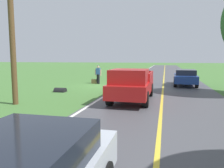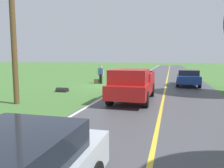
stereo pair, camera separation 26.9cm
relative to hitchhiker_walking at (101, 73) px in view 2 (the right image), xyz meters
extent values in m
plane|color=#427033|center=(-1.16, 1.60, -0.98)|extent=(200.00, 200.00, 0.00)
cube|color=#47474C|center=(-6.00, 1.60, -0.98)|extent=(7.50, 120.00, 0.00)
cube|color=silver|center=(-2.43, 1.60, -0.98)|extent=(0.16, 117.60, 0.00)
cube|color=gold|center=(-6.00, 1.60, -0.98)|extent=(0.14, 117.60, 0.00)
cylinder|color=black|center=(-0.10, 0.16, -0.54)|extent=(0.18, 0.18, 0.88)
cylinder|color=black|center=(0.10, -0.10, -0.54)|extent=(0.18, 0.18, 0.88)
cube|color=#335999|center=(0.00, 0.03, 0.19)|extent=(0.42, 0.29, 0.58)
sphere|color=tan|center=(0.00, 0.03, 0.59)|extent=(0.23, 0.23, 0.23)
sphere|color=#4C564C|center=(0.00, 0.03, 0.67)|extent=(0.20, 0.20, 0.20)
cube|color=black|center=(-0.01, -0.17, 0.22)|extent=(0.34, 0.23, 0.44)
cylinder|color=tan|center=(-0.26, 0.07, 0.08)|extent=(0.10, 0.10, 0.58)
cylinder|color=tan|center=(0.26, 0.03, 0.08)|extent=(0.10, 0.10, 0.58)
cube|color=brown|center=(0.43, 0.05, -0.77)|extent=(0.47, 0.24, 0.42)
cube|color=#B21919|center=(-4.34, 7.37, -0.23)|extent=(2.03, 5.41, 0.70)
cube|color=#B21919|center=(-4.33, 8.56, 0.48)|extent=(1.85, 2.17, 0.72)
cube|color=black|center=(-4.33, 8.56, 0.55)|extent=(1.69, 1.30, 0.43)
cube|color=#B21919|center=(-5.28, 6.29, 0.34)|extent=(0.11, 3.02, 0.45)
cube|color=#B21919|center=(-3.40, 6.28, 0.34)|extent=(0.11, 3.02, 0.45)
cube|color=#B21919|center=(-4.35, 4.78, 0.34)|extent=(1.84, 0.11, 0.45)
cylinder|color=black|center=(-5.23, 9.12, -0.58)|extent=(0.30, 0.80, 0.80)
cylinder|color=black|center=(-3.43, 9.11, -0.58)|extent=(0.30, 0.80, 0.80)
cylinder|color=black|center=(-5.25, 5.82, -0.58)|extent=(0.30, 0.80, 0.80)
cylinder|color=black|center=(-3.45, 5.81, -0.58)|extent=(0.30, 0.80, 0.80)
cylinder|color=black|center=(-3.47, 16.45, -0.65)|extent=(0.25, 0.66, 0.66)
cube|color=navy|center=(-7.86, -0.49, -0.34)|extent=(2.00, 4.46, 0.62)
cube|color=black|center=(-7.86, -0.29, 0.20)|extent=(1.71, 2.43, 0.46)
cylinder|color=black|center=(-7.07, -1.91, -0.65)|extent=(0.26, 0.67, 0.66)
cylinder|color=black|center=(-8.76, -1.86, -0.65)|extent=(0.26, 0.67, 0.66)
cylinder|color=black|center=(-6.97, 0.88, -0.65)|extent=(0.26, 0.67, 0.66)
cylinder|color=black|center=(-8.66, 0.94, -0.65)|extent=(0.26, 0.67, 0.66)
cylinder|color=brown|center=(1.44, 10.01, 2.76)|extent=(0.28, 0.28, 7.48)
cylinder|color=black|center=(1.13, 5.57, -0.98)|extent=(0.80, 0.60, 0.60)
camera|label=1|loc=(-6.13, 19.81, 1.42)|focal=35.29mm
camera|label=2|loc=(-6.39, 19.74, 1.42)|focal=35.29mm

